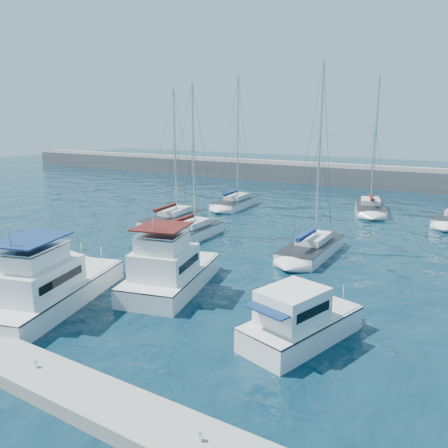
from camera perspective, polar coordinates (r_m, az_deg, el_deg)
The scene contains 14 objects.
ground at distance 27.27m, azimuth -4.00°, elevation -8.90°, with size 220.00×220.00×0.00m, color black.
breakwater at distance 74.62m, azimuth 19.71°, elevation 5.36°, with size 160.00×6.00×4.45m.
dock at distance 20.14m, azimuth -23.24°, elevation -17.56°, with size 40.00×2.20×0.60m, color gray.
dock_cleat_centre at distance 19.94m, azimuth -23.36°, elevation -16.50°, with size 0.16×0.16×0.25m, color silver.
dock_cleat_near_stbd at distance 15.06m, azimuth -3.12°, elevation -26.03°, with size 0.16×0.16×0.25m, color silver.
motor_yacht_port_outer at distance 31.08m, azimuth -24.74°, elevation -5.47°, with size 3.91×7.48×3.20m.
motor_yacht_port_inner at distance 26.68m, azimuth -22.16°, elevation -7.79°, with size 6.50×10.71×4.69m.
motor_yacht_stbd_inner at distance 27.47m, azimuth -7.17°, elevation -6.28°, with size 5.65×8.87×4.69m.
motor_yacht_stbd_outer at distance 21.49m, azimuth 9.73°, elevation -12.66°, with size 4.44×6.92×3.20m.
sailboat_mid_a at distance 45.18m, azimuth -6.72°, elevation 0.67°, with size 4.02×8.73×13.83m.
sailboat_mid_b at distance 39.64m, azimuth -4.40°, elevation -1.04°, with size 3.27×7.22×13.87m.
sailboat_mid_c at distance 35.08m, azimuth 11.37°, elevation -3.14°, with size 3.05×8.17×14.96m.
sailboat_back_a at distance 53.70m, azimuth 1.43°, elevation 2.79°, with size 3.70×8.02×15.89m.
sailboat_back_b at distance 53.37m, azimuth 18.56°, elevation 2.02°, with size 5.20×8.57×15.63m.
Camera 1 is at (14.66, -20.58, 10.25)m, focal length 35.00 mm.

